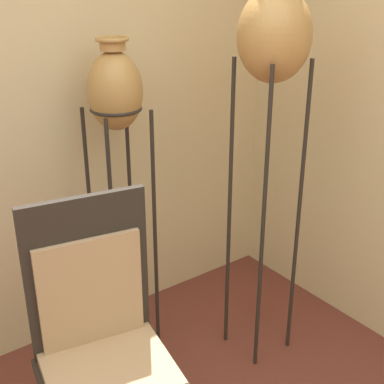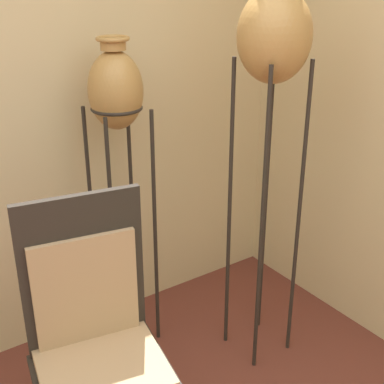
# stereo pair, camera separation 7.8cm
# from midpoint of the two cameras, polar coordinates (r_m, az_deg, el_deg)

# --- Properties ---
(vase_stand_tall) EXTENTS (0.33, 0.33, 1.93)m
(vase_stand_tall) POSITION_cam_midpoint_polar(r_m,az_deg,el_deg) (2.45, 7.79, 15.36)
(vase_stand_tall) COLOR #28231E
(vase_stand_tall) RESTS_ON ground_plane
(vase_stand_medium) EXTENTS (0.26, 0.26, 1.65)m
(vase_stand_medium) POSITION_cam_midpoint_polar(r_m,az_deg,el_deg) (2.58, -9.01, 9.56)
(vase_stand_medium) COLOR #28231E
(vase_stand_medium) RESTS_ON ground_plane
(chair) EXTENTS (0.58, 0.53, 1.18)m
(chair) POSITION_cam_midpoint_polar(r_m,az_deg,el_deg) (2.16, -10.85, -14.38)
(chair) COLOR #28231E
(chair) RESTS_ON ground_plane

